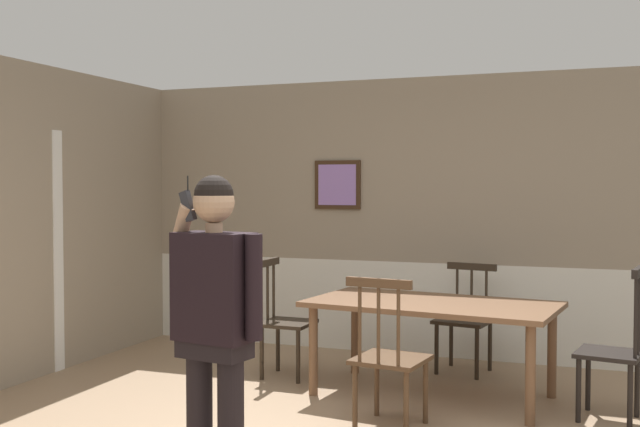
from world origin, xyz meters
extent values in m
cube|color=gray|center=(0.00, 3.11, 1.77)|extent=(6.32, 0.12, 1.76)
cube|color=silver|center=(0.00, 3.12, 0.44)|extent=(6.32, 0.14, 0.89)
cube|color=silver|center=(0.00, 3.09, 0.89)|extent=(6.32, 0.05, 0.06)
cube|color=#382314|center=(-1.09, 3.04, 1.63)|extent=(0.47, 0.03, 0.48)
cube|color=#9A75C6|center=(-1.09, 3.02, 1.63)|extent=(0.39, 0.01, 0.40)
cube|color=white|center=(-3.12, 1.37, 1.05)|extent=(0.06, 0.12, 2.10)
cube|color=brown|center=(0.13, 1.70, 0.71)|extent=(1.96, 1.19, 0.04)
cylinder|color=brown|center=(-0.74, 1.42, 0.35)|extent=(0.07, 0.07, 0.69)
cylinder|color=brown|center=(0.91, 1.22, 0.35)|extent=(0.07, 0.07, 0.69)
cylinder|color=brown|center=(-0.64, 2.19, 0.35)|extent=(0.07, 0.07, 0.69)
cylinder|color=brown|center=(1.00, 1.98, 0.35)|extent=(0.07, 0.07, 0.69)
cube|color=#2D2319|center=(0.24, 2.53, 0.45)|extent=(0.52, 0.52, 0.03)
cube|color=#2D2319|center=(0.27, 2.73, 0.90)|extent=(0.45, 0.11, 0.06)
cylinder|color=#2D2319|center=(0.40, 2.71, 0.70)|extent=(0.02, 0.02, 0.47)
cylinder|color=#2D2319|center=(0.27, 2.73, 0.70)|extent=(0.02, 0.02, 0.47)
cylinder|color=#2D2319|center=(0.14, 2.76, 0.70)|extent=(0.02, 0.02, 0.47)
cylinder|color=#2D2319|center=(0.38, 2.33, 0.22)|extent=(0.04, 0.04, 0.44)
cylinder|color=#2D2319|center=(0.03, 2.39, 0.22)|extent=(0.04, 0.04, 0.44)
cylinder|color=#2D2319|center=(0.44, 2.68, 0.22)|extent=(0.04, 0.04, 0.44)
cylinder|color=#2D2319|center=(0.09, 2.74, 0.22)|extent=(0.04, 0.04, 0.44)
cube|color=#513823|center=(0.03, 0.88, 0.46)|extent=(0.51, 0.51, 0.03)
cube|color=#513823|center=(0.00, 0.67, 0.99)|extent=(0.45, 0.10, 0.06)
cylinder|color=#513823|center=(-0.13, 0.69, 0.75)|extent=(0.02, 0.02, 0.55)
cylinder|color=#513823|center=(0.00, 0.67, 0.75)|extent=(0.02, 0.02, 0.55)
cylinder|color=#513823|center=(0.14, 0.65, 0.75)|extent=(0.02, 0.02, 0.55)
cylinder|color=#513823|center=(-0.13, 1.08, 0.22)|extent=(0.04, 0.04, 0.44)
cylinder|color=#513823|center=(0.23, 1.03, 0.22)|extent=(0.04, 0.04, 0.44)
cylinder|color=#513823|center=(-0.17, 0.72, 0.22)|extent=(0.04, 0.04, 0.44)
cylinder|color=#513823|center=(0.18, 0.67, 0.22)|extent=(0.04, 0.04, 0.44)
cube|color=#2D2319|center=(-1.13, 1.86, 0.46)|extent=(0.42, 0.42, 0.03)
cube|color=#2D2319|center=(-1.32, 1.87, 0.97)|extent=(0.04, 0.41, 0.06)
cylinder|color=#2D2319|center=(-1.32, 1.99, 0.73)|extent=(0.02, 0.02, 0.52)
cylinder|color=#2D2319|center=(-1.32, 1.87, 0.73)|extent=(0.02, 0.02, 0.52)
cylinder|color=#2D2319|center=(-1.32, 1.74, 0.73)|extent=(0.02, 0.02, 0.52)
cylinder|color=#2D2319|center=(-0.97, 2.03, 0.22)|extent=(0.04, 0.04, 0.44)
cylinder|color=#2D2319|center=(-0.97, 1.70, 0.22)|extent=(0.04, 0.04, 0.44)
cylinder|color=#2D2319|center=(-1.30, 2.03, 0.22)|extent=(0.04, 0.04, 0.44)
cylinder|color=#2D2319|center=(-1.30, 1.70, 0.22)|extent=(0.04, 0.04, 0.44)
cube|color=black|center=(1.40, 1.55, 0.46)|extent=(0.48, 0.48, 0.03)
cube|color=black|center=(1.58, 1.51, 1.04)|extent=(0.11, 0.41, 0.06)
cylinder|color=black|center=(1.56, 1.39, 0.77)|extent=(0.02, 0.02, 0.60)
cylinder|color=black|center=(1.58, 1.51, 0.77)|extent=(0.02, 0.02, 0.60)
cylinder|color=black|center=(1.21, 1.41, 0.22)|extent=(0.04, 0.04, 0.44)
cylinder|color=black|center=(1.27, 1.74, 0.22)|extent=(0.04, 0.04, 0.44)
cylinder|color=black|center=(1.53, 1.36, 0.22)|extent=(0.04, 0.04, 0.44)
cylinder|color=black|center=(1.59, 1.68, 0.22)|extent=(0.04, 0.04, 0.44)
cylinder|color=black|center=(-0.46, -0.51, 0.40)|extent=(0.14, 0.14, 0.80)
cylinder|color=black|center=(-0.67, -0.48, 0.40)|extent=(0.14, 0.14, 0.80)
cube|color=black|center=(-0.56, -0.49, 0.77)|extent=(0.40, 0.27, 0.12)
cube|color=black|center=(-0.56, -0.49, 1.09)|extent=(0.45, 0.29, 0.57)
cylinder|color=black|center=(-0.32, -0.53, 1.10)|extent=(0.09, 0.09, 0.54)
cylinder|color=tan|center=(-0.75, -0.48, 1.43)|extent=(0.18, 0.15, 0.20)
cylinder|color=tan|center=(-0.56, -0.49, 1.40)|extent=(0.09, 0.09, 0.05)
sphere|color=tan|center=(-0.56, -0.49, 1.53)|extent=(0.22, 0.22, 0.22)
sphere|color=black|center=(-0.56, -0.49, 1.57)|extent=(0.21, 0.21, 0.21)
cube|color=#2D2D33|center=(-0.72, -0.50, 1.51)|extent=(0.10, 0.05, 0.17)
cylinder|color=black|center=(-0.72, -0.50, 1.63)|extent=(0.01, 0.01, 0.08)
camera|label=1|loc=(1.33, -4.02, 1.62)|focal=42.62mm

